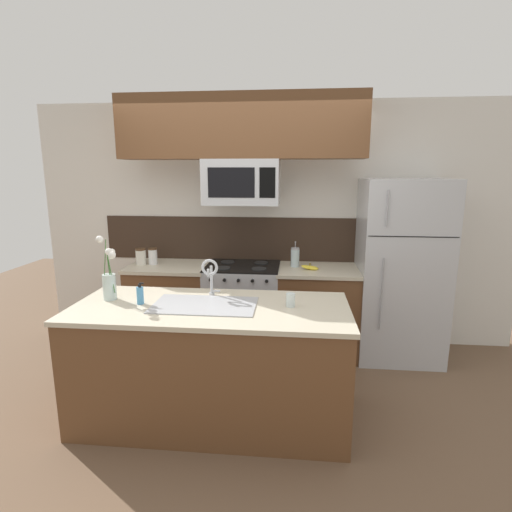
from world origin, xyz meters
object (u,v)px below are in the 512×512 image
(spare_glass, at_px, (291,300))
(flower_vase, at_px, (109,280))
(sink_faucet, at_px, (210,272))
(stove_range, at_px, (243,308))
(storage_jar_medium, at_px, (153,256))
(microwave, at_px, (242,182))
(storage_jar_tall, at_px, (141,256))
(refrigerator, at_px, (400,270))
(banana_bunch, at_px, (310,267))
(dish_soap_bottle, at_px, (140,295))
(french_press, at_px, (295,257))

(spare_glass, distance_m, flower_vase, 1.39)
(spare_glass, bearing_deg, sink_faucet, 164.46)
(stove_range, xyz_separation_m, spare_glass, (0.51, -1.21, 0.50))
(storage_jar_medium, distance_m, sink_faucet, 1.36)
(microwave, height_order, storage_jar_tall, microwave)
(microwave, bearing_deg, refrigerator, 1.47)
(storage_jar_tall, xyz_separation_m, spare_glass, (1.61, -1.21, -0.04))
(storage_jar_tall, height_order, sink_faucet, sink_faucet)
(banana_bunch, bearing_deg, refrigerator, 5.05)
(microwave, distance_m, dish_soap_bottle, 1.59)
(storage_jar_tall, bearing_deg, spare_glass, -36.94)
(banana_bunch, distance_m, french_press, 0.21)
(refrigerator, bearing_deg, microwave, -178.53)
(dish_soap_bottle, bearing_deg, microwave, 64.13)
(storage_jar_tall, distance_m, spare_glass, 2.01)
(french_press, distance_m, spare_glass, 1.27)
(storage_jar_tall, bearing_deg, refrigerator, 0.43)
(storage_jar_medium, bearing_deg, banana_bunch, -2.69)
(flower_vase, bearing_deg, dish_soap_bottle, -16.21)
(refrigerator, relative_size, storage_jar_tall, 10.61)
(stove_range, bearing_deg, dish_soap_bottle, -115.50)
(sink_faucet, bearing_deg, spare_glass, -15.54)
(banana_bunch, relative_size, flower_vase, 0.38)
(flower_vase, bearing_deg, storage_jar_medium, 94.55)
(refrigerator, distance_m, flower_vase, 2.75)
(microwave, height_order, dish_soap_bottle, microwave)
(french_press, relative_size, spare_glass, 2.70)
(banana_bunch, height_order, spare_glass, spare_glass)
(dish_soap_bottle, bearing_deg, flower_vase, 163.79)
(storage_jar_medium, xyz_separation_m, dish_soap_bottle, (0.37, -1.28, -0.02))
(stove_range, height_order, sink_faucet, sink_faucet)
(stove_range, distance_m, banana_bunch, 0.84)
(refrigerator, distance_m, spare_glass, 1.64)
(storage_jar_medium, bearing_deg, stove_range, -1.07)
(refrigerator, bearing_deg, storage_jar_tall, -179.57)
(refrigerator, height_order, flower_vase, refrigerator)
(refrigerator, xyz_separation_m, storage_jar_medium, (-2.56, -0.00, 0.09))
(storage_jar_tall, height_order, banana_bunch, storage_jar_tall)
(refrigerator, height_order, storage_jar_tall, refrigerator)
(french_press, bearing_deg, storage_jar_tall, -177.88)
(refrigerator, xyz_separation_m, storage_jar_tall, (-2.69, -0.02, 0.09))
(storage_jar_tall, relative_size, sink_faucet, 0.56)
(microwave, xyz_separation_m, french_press, (0.54, 0.08, -0.77))
(stove_range, bearing_deg, microwave, -89.84)
(sink_faucet, distance_m, dish_soap_bottle, 0.55)
(dish_soap_bottle, relative_size, spare_glass, 1.67)
(refrigerator, height_order, french_press, refrigerator)
(refrigerator, relative_size, flower_vase, 3.63)
(dish_soap_bottle, bearing_deg, refrigerator, 30.25)
(flower_vase, bearing_deg, banana_bunch, 35.68)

